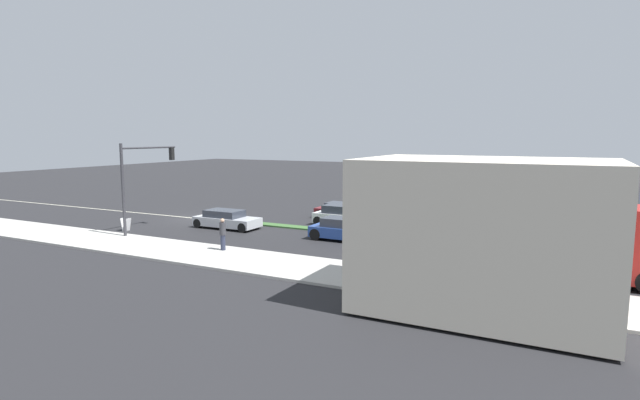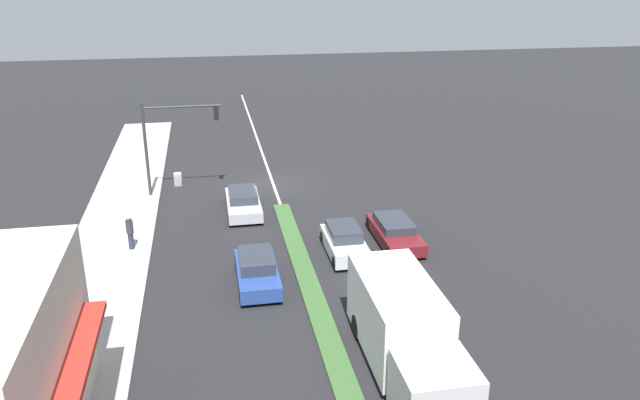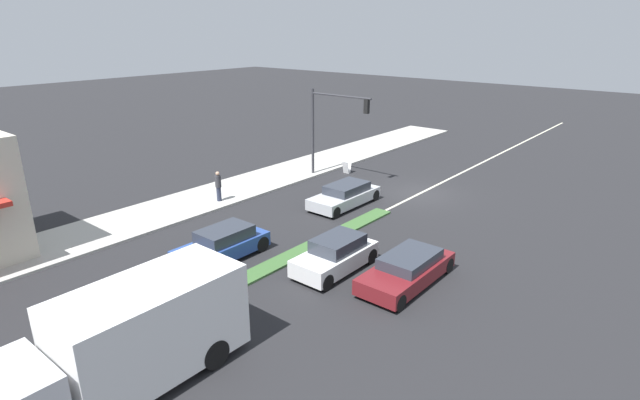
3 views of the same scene
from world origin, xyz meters
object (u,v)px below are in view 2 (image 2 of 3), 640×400
Objects in this scene: warning_aframe_sign at (178,180)px; coupe_blue at (257,270)px; delivery_truck at (405,331)px; van_white at (344,242)px; sedan_silver at (243,202)px; sedan_maroon at (395,232)px; pedestrian at (130,232)px; traffic_signal_main at (169,133)px.

coupe_blue reaches higher than warning_aframe_sign.
warning_aframe_sign is 0.11× the size of delivery_truck.
van_white is (-8.17, 11.71, 0.25)m from warning_aframe_sign.
sedan_maroon is at bearing 142.35° from sedan_silver.
delivery_truck is at bearing 131.24° from pedestrian.
sedan_maroon reaches higher than warning_aframe_sign.
warning_aframe_sign is at bearing -54.30° from sedan_silver.
coupe_blue is (-3.92, 12.25, -3.25)m from traffic_signal_main.
sedan_silver is at bearing -37.65° from sedan_maroon.
van_white is at bearing 129.71° from traffic_signal_main.
warning_aframe_sign is 22.53m from delivery_truck.
pedestrian is at bearing 36.05° from sedan_silver.
warning_aframe_sign is 15.39m from sedan_maroon.
delivery_truck reaches higher than sedan_silver.
coupe_blue is (-3.77, 13.93, 0.22)m from warning_aframe_sign.
traffic_signal_main is at bearing -39.32° from sedan_maroon.
van_white is at bearing 18.01° from sedan_maroon.
pedestrian is at bearing -38.26° from coupe_blue.
van_white reaches higher than sedan_silver.
traffic_signal_main is 6.69× the size of warning_aframe_sign.
coupe_blue is at bearing 141.74° from pedestrian.
warning_aframe_sign is 0.20× the size of coupe_blue.
van_white is 0.92× the size of coupe_blue.
traffic_signal_main is 1.22× the size of sedan_maroon.
sedan_maroon is (-10.97, 10.80, 0.16)m from warning_aframe_sign.
sedan_maroon is (-2.80, -0.91, -0.09)m from van_white.
pedestrian is at bearing -6.11° from sedan_maroon.
sedan_silver reaches higher than warning_aframe_sign.
traffic_signal_main is 8.44m from pedestrian.
pedestrian reaches higher than sedan_maroon.
pedestrian is 9.64m from warning_aframe_sign.
traffic_signal_main is at bearing -103.15° from pedestrian.
van_white is at bearing 124.24° from sedan_silver.
pedestrian reaches higher than van_white.
sedan_silver is at bearing -74.37° from delivery_truck.
sedan_silver is (-3.92, 3.56, -3.30)m from traffic_signal_main.
delivery_truck reaches higher than sedan_maroon.
traffic_signal_main is 0.75× the size of delivery_truck.
sedan_silver is at bearing 137.81° from traffic_signal_main.
coupe_blue is at bearing -57.98° from delivery_truck.
sedan_maroon is 1.11× the size of coupe_blue.
pedestrian reaches higher than coupe_blue.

